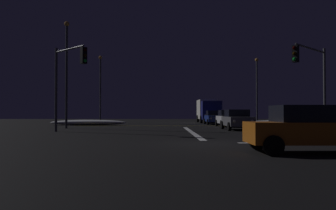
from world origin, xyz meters
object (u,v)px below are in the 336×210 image
at_px(traffic_signal_ne, 313,71).
at_px(sedan_gray, 237,119).
at_px(sedan_white, 228,118).
at_px(sedan_orange_crossing, 311,129).
at_px(sedan_blue, 214,117).
at_px(streetlamp_right_far, 257,85).
at_px(traffic_signal_nw, 68,72).
at_px(streetlamp_left_near, 67,67).
at_px(streetlamp_left_far, 100,84).
at_px(box_truck, 208,110).

bearing_deg(traffic_signal_ne, sedan_gray, 136.94).
distance_m(sedan_white, sedan_orange_crossing, 22.21).
bearing_deg(sedan_blue, streetlamp_right_far, 42.20).
distance_m(sedan_blue, sedan_orange_crossing, 28.79).
height_order(traffic_signal_nw, streetlamp_left_near, streetlamp_left_near).
xyz_separation_m(sedan_white, streetlamp_left_far, (-14.38, 12.39, 4.24)).
bearing_deg(streetlamp_left_far, sedan_white, -40.74).
distance_m(sedan_white, streetlamp_left_far, 19.45).
relative_size(traffic_signal_ne, streetlamp_right_far, 0.70).
height_order(sedan_orange_crossing, traffic_signal_ne, traffic_signal_ne).
xyz_separation_m(sedan_orange_crossing, streetlamp_left_near, (-13.13, 18.56, 4.44)).
height_order(traffic_signal_nw, streetlamp_left_far, streetlamp_left_far).
bearing_deg(sedan_orange_crossing, streetlamp_right_far, 78.24).
xyz_separation_m(sedan_gray, box_truck, (0.20, 20.04, 0.91)).
relative_size(sedan_gray, traffic_signal_ne, 0.74).
distance_m(box_truck, sedan_orange_crossing, 35.97).
relative_size(sedan_blue, box_truck, 0.52).
bearing_deg(sedan_gray, streetlamp_right_far, 71.12).
xyz_separation_m(sedan_orange_crossing, streetlamp_right_far, (7.20, 34.56, 4.10)).
distance_m(sedan_gray, streetlamp_left_near, 14.87).
xyz_separation_m(traffic_signal_nw, streetlamp_left_far, (-1.79, 22.29, 1.00)).
distance_m(sedan_white, traffic_signal_nw, 16.34).
height_order(box_truck, sedan_orange_crossing, box_truck).
height_order(sedan_blue, streetlamp_left_far, streetlamp_left_far).
bearing_deg(sedan_white, traffic_signal_nw, -141.81).
distance_m(traffic_signal_ne, streetlamp_left_far, 29.05).
bearing_deg(sedan_white, box_truck, 91.00).
height_order(sedan_blue, sedan_orange_crossing, same).
relative_size(sedan_blue, sedan_orange_crossing, 1.00).
bearing_deg(streetlamp_left_near, traffic_signal_ne, -20.03).
relative_size(sedan_orange_crossing, streetlamp_left_near, 0.48).
xyz_separation_m(box_truck, traffic_signal_nw, (-12.35, -23.67, 2.33)).
bearing_deg(streetlamp_left_near, traffic_signal_nw, -74.11).
xyz_separation_m(sedan_white, streetlamp_left_near, (-14.38, -3.61, 4.44)).
distance_m(sedan_orange_crossing, traffic_signal_ne, 13.37).
bearing_deg(traffic_signal_nw, box_truck, 62.45).
height_order(box_truck, streetlamp_left_near, streetlamp_left_near).
height_order(sedan_blue, streetlamp_right_far, streetlamp_right_far).
bearing_deg(traffic_signal_nw, streetlamp_right_far, 50.26).
distance_m(box_truck, streetlamp_left_far, 14.59).
relative_size(sedan_white, sedan_blue, 1.00).
bearing_deg(traffic_signal_ne, sedan_white, 110.40).
distance_m(sedan_white, streetlamp_left_near, 15.48).
relative_size(sedan_gray, sedan_orange_crossing, 1.00).
bearing_deg(box_truck, streetlamp_right_far, -12.58).
relative_size(sedan_gray, box_truck, 0.52).
height_order(sedan_white, streetlamp_left_far, streetlamp_left_far).
xyz_separation_m(sedan_orange_crossing, streetlamp_left_far, (-13.13, 34.56, 4.24)).
height_order(sedan_gray, sedan_white, same).
xyz_separation_m(box_truck, traffic_signal_ne, (4.05, -24.01, 2.39)).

